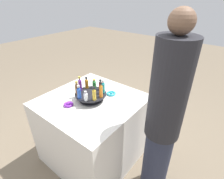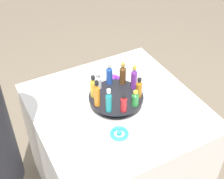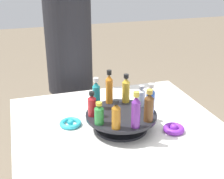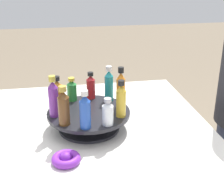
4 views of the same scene
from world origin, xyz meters
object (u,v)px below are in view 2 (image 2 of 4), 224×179
bottle_orange (97,94)px  bottle_red (124,103)px  bottle_brown (123,74)px  bottle_teal (109,101)px  bottle_purple (134,78)px  ribbon_bow_purple (113,79)px  bottle_green (135,99)px  display_stand (116,100)px  bottle_amber (139,88)px  bottle_gold (93,87)px  ribbon_bow_teal (119,133)px  bottle_clear (98,82)px  bottle_blue (109,74)px

bottle_orange → bottle_red: 0.14m
bottle_red → bottle_brown: size_ratio=0.79×
bottle_teal → bottle_purple: bearing=115.6°
bottle_purple → ribbon_bow_purple: size_ratio=1.66×
bottle_orange → bottle_green: 0.20m
display_stand → bottle_amber: (0.06, 0.11, 0.08)m
display_stand → ribbon_bow_purple: size_ratio=3.36×
bottle_gold → ribbon_bow_teal: 0.28m
bottle_brown → bottle_green: bearing=-10.4°
display_stand → bottle_brown: (-0.08, 0.09, 0.09)m
bottle_orange → bottle_teal: size_ratio=1.11×
display_stand → bottle_teal: bearing=-46.4°
bottle_gold → bottle_amber: 0.24m
bottle_teal → bottle_purple: (-0.10, 0.21, 0.00)m
bottle_teal → display_stand: bearing=133.6°
bottle_clear → bottle_red: 0.23m
display_stand → bottle_gold: 0.15m
bottle_clear → bottle_amber: bearing=43.6°
bottle_red → bottle_brown: bottle_brown is taller
bottle_brown → bottle_clear: bearing=-100.4°
bottle_blue → bottle_clear: (0.01, -0.07, -0.02)m
ribbon_bow_teal → bottle_red: bearing=139.9°
bottle_teal → bottle_clear: bearing=169.6°
bottle_blue → ribbon_bow_teal: size_ratio=1.37×
bottle_purple → bottle_brown: 0.07m
ribbon_bow_teal → display_stand: bearing=155.7°
bottle_clear → bottle_red: size_ratio=0.88×
bottle_red → ribbon_bow_teal: 0.15m
bottle_teal → bottle_purple: bottle_purple is taller
bottle_teal → bottle_amber: bearing=97.6°
bottle_blue → bottle_amber: bearing=25.6°
bottle_orange → bottle_clear: bearing=151.6°
bottle_orange → bottle_gold: bearing=169.6°
bottle_clear → bottle_amber: size_ratio=0.79×
bottle_orange → bottle_red: bearing=43.6°
bottle_orange → bottle_brown: (-0.10, 0.21, -0.01)m
bottle_red → bottle_blue: bearing=169.6°
display_stand → ribbon_bow_teal: size_ratio=3.14×
bottle_green → bottle_brown: 0.19m
bottle_amber → ribbon_bow_teal: (0.14, -0.20, -0.11)m
ribbon_bow_teal → ribbon_bow_purple: (-0.40, 0.18, 0.00)m
bottle_red → bottle_amber: (-0.06, 0.13, 0.01)m
ribbon_bow_purple → bottle_teal: bearing=-32.1°
bottle_blue → bottle_purple: bottle_purple is taller
bottle_red → bottle_green: size_ratio=1.15×
bottle_amber → display_stand: bearing=-118.4°
bottle_orange → bottle_brown: bearing=115.6°
bottle_clear → bottle_orange: bottle_orange is taller
bottle_gold → bottle_teal: (0.14, 0.02, 0.00)m
bottle_blue → bottle_clear: 0.08m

